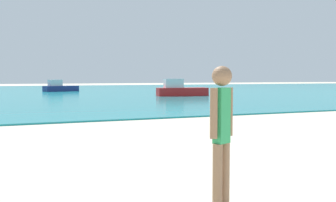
% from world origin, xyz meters
% --- Properties ---
extents(water, '(160.00, 60.00, 0.06)m').
position_xyz_m(water, '(0.00, 44.34, 0.03)').
color(water, teal).
rests_on(water, ground).
extents(person_standing, '(0.35, 0.22, 1.65)m').
position_xyz_m(person_standing, '(-0.57, 4.59, 0.94)').
color(person_standing, '#936B4C').
rests_on(person_standing, ground).
extents(boat_near, '(4.18, 1.97, 1.37)m').
position_xyz_m(boat_near, '(10.85, 29.55, 0.53)').
color(boat_near, red).
rests_on(boat_near, water).
extents(boat_far, '(3.80, 2.23, 1.23)m').
position_xyz_m(boat_far, '(3.63, 43.85, 0.49)').
color(boat_far, navy).
rests_on(boat_far, water).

